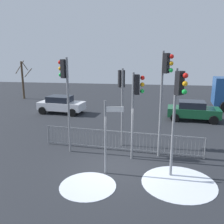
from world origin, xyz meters
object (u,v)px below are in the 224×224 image
at_px(car_white_near, 61,104).
at_px(bare_tree_left, 23,79).
at_px(traffic_light_rear_left, 178,100).
at_px(traffic_light_rear_right, 136,97).
at_px(traffic_light_mid_right, 65,84).
at_px(traffic_light_foreground_left, 121,90).
at_px(car_green_far, 193,110).
at_px(traffic_light_foreground_right, 165,81).
at_px(direction_sign_post, 107,134).

distance_m(car_white_near, bare_tree_left, 8.90).
height_order(traffic_light_rear_left, bare_tree_left, traffic_light_rear_left).
relative_size(traffic_light_rear_right, car_white_near, 1.05).
height_order(traffic_light_mid_right, bare_tree_left, traffic_light_mid_right).
distance_m(traffic_light_rear_left, traffic_light_rear_right, 2.31).
distance_m(traffic_light_foreground_left, car_green_far, 7.93).
relative_size(traffic_light_mid_right, traffic_light_foreground_left, 1.14).
xyz_separation_m(traffic_light_foreground_right, traffic_light_rear_right, (-1.27, -0.42, -0.67)).
xyz_separation_m(traffic_light_mid_right, direction_sign_post, (2.42, -2.11, -1.75)).
height_order(traffic_light_rear_left, direction_sign_post, traffic_light_rear_left).
bearing_deg(car_white_near, bare_tree_left, 144.59).
bearing_deg(traffic_light_foreground_left, traffic_light_mid_right, -180.00).
height_order(traffic_light_mid_right, car_white_near, traffic_light_mid_right).
distance_m(traffic_light_foreground_left, car_white_near, 9.08).
bearing_deg(traffic_light_foreground_right, traffic_light_foreground_left, -92.00).
bearing_deg(car_white_near, traffic_light_rear_right, -44.15).
xyz_separation_m(traffic_light_rear_left, bare_tree_left, (-14.90, 15.81, -1.05)).
distance_m(traffic_light_mid_right, traffic_light_rear_right, 3.56).
distance_m(traffic_light_mid_right, traffic_light_foreground_left, 2.98).
bearing_deg(traffic_light_mid_right, bare_tree_left, 57.43).
bearing_deg(car_green_far, traffic_light_foreground_right, -104.84).
bearing_deg(direction_sign_post, traffic_light_foreground_left, 78.17).
relative_size(traffic_light_foreground_right, direction_sign_post, 1.61).
xyz_separation_m(direction_sign_post, car_white_near, (-5.64, 10.00, -1.00)).
bearing_deg(traffic_light_rear_right, direction_sign_post, -42.43).
relative_size(traffic_light_rear_left, car_green_far, 1.13).
bearing_deg(direction_sign_post, car_green_far, 53.19).
distance_m(direction_sign_post, bare_tree_left, 20.02).
height_order(traffic_light_foreground_right, car_green_far, traffic_light_foreground_right).
height_order(direction_sign_post, bare_tree_left, bare_tree_left).
xyz_separation_m(traffic_light_rear_left, car_green_far, (2.26, 9.20, -2.49)).
bearing_deg(car_green_far, direction_sign_post, -112.89).
height_order(traffic_light_rear_left, car_white_near, traffic_light_rear_left).
relative_size(car_white_near, car_green_far, 1.01).
height_order(traffic_light_mid_right, direction_sign_post, traffic_light_mid_right).
bearing_deg(direction_sign_post, traffic_light_rear_right, 48.60).
bearing_deg(direction_sign_post, traffic_light_rear_left, -6.21).
bearing_deg(traffic_light_foreground_right, car_white_near, -104.14).
relative_size(traffic_light_foreground_left, traffic_light_foreground_right, 0.83).
bearing_deg(bare_tree_left, traffic_light_rear_right, -47.14).
bearing_deg(traffic_light_rear_right, traffic_light_foreground_left, -163.29).
xyz_separation_m(traffic_light_foreground_right, direction_sign_post, (-2.35, -2.09, -1.95)).
bearing_deg(car_green_far, car_white_near, -178.24).
bearing_deg(traffic_light_rear_left, traffic_light_mid_right, -65.77).
relative_size(traffic_light_foreground_left, traffic_light_rear_right, 1.02).
relative_size(traffic_light_rear_right, direction_sign_post, 1.32).
distance_m(traffic_light_mid_right, direction_sign_post, 3.65).
relative_size(traffic_light_mid_right, car_green_far, 1.22).
relative_size(traffic_light_rear_left, traffic_light_rear_right, 1.07).
relative_size(traffic_light_foreground_left, car_white_near, 1.06).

